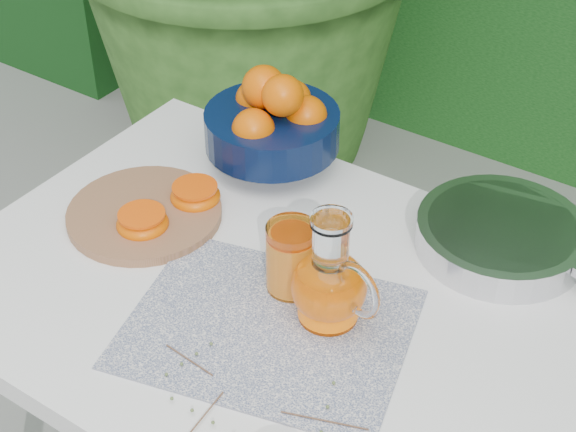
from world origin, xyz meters
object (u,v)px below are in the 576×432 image
Objects in this scene: fruit_bowl at (273,121)px; saute_pan at (503,235)px; juice_pitcher at (330,284)px; cutting_board at (144,214)px; white_table at (281,331)px.

fruit_bowl is 0.50× the size of saute_pan.
juice_pitcher is (0.29, -0.28, -0.02)m from fruit_bowl.
white_table is at bearing -4.60° from cutting_board.
fruit_bowl is (0.08, 0.25, 0.08)m from cutting_board.
cutting_board is 0.53× the size of saute_pan.
white_table is 3.92× the size of cutting_board.
fruit_bowl is at bearing 126.49° from white_table.
fruit_bowl is 1.36× the size of juice_pitcher.
white_table is at bearing 175.29° from juice_pitcher.
white_table is 0.30m from cutting_board.
saute_pan is at bearing 50.14° from white_table.
saute_pan is at bearing 63.47° from juice_pitcher.
cutting_board is at bearing -108.13° from fruit_bowl.
juice_pitcher is 0.32m from saute_pan.
juice_pitcher is (0.38, -0.03, 0.06)m from cutting_board.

